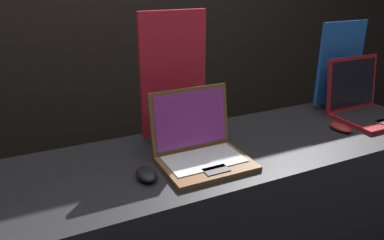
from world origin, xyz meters
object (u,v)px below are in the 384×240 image
at_px(laptop_back, 364,104).
at_px(laptop_middle, 200,146).
at_px(mouse_back, 341,127).
at_px(promo_stand_middle, 174,80).
at_px(mouse_middle, 147,174).
at_px(promo_stand_back, 339,67).

bearing_deg(laptop_back, laptop_middle, -175.97).
bearing_deg(laptop_back, mouse_back, -160.32).
bearing_deg(mouse_back, promo_stand_middle, 160.03).
bearing_deg(mouse_middle, mouse_back, 1.57).
relative_size(promo_stand_middle, mouse_back, 4.70).
height_order(laptop_middle, mouse_back, laptop_middle).
bearing_deg(promo_stand_middle, laptop_back, -10.54).
bearing_deg(mouse_back, laptop_back, 19.68).
distance_m(mouse_middle, promo_stand_middle, 0.44).
distance_m(laptop_middle, promo_stand_middle, 0.31).
distance_m(mouse_back, promo_stand_back, 0.41).
relative_size(laptop_middle, mouse_back, 2.86).
bearing_deg(promo_stand_back, mouse_back, -130.95).
distance_m(promo_stand_middle, mouse_back, 0.80).
bearing_deg(mouse_middle, promo_stand_middle, 51.21).
height_order(laptop_middle, laptop_back, laptop_back).
height_order(mouse_back, promo_stand_back, promo_stand_back).
xyz_separation_m(mouse_middle, laptop_back, (1.17, 0.11, 0.05)).
xyz_separation_m(mouse_back, promo_stand_back, (0.23, 0.27, 0.20)).
height_order(promo_stand_middle, laptop_back, promo_stand_middle).
bearing_deg(promo_stand_middle, mouse_back, -19.97).
height_order(laptop_middle, promo_stand_middle, promo_stand_middle).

